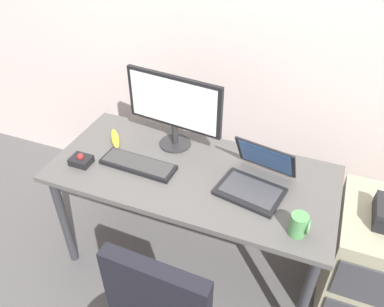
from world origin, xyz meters
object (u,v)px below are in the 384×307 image
object	(u,v)px
laptop	(256,179)
coffee_mug	(299,225)
file_cabinet	(370,265)
keyboard	(138,164)
banana	(115,139)
trackball_mouse	(81,160)
monitor_main	(174,106)

from	to	relation	value
laptop	coffee_mug	size ratio (longest dim) A/B	3.47
file_cabinet	coffee_mug	xyz separation A→B (m)	(-0.39, -0.26, 0.42)
keyboard	banana	xyz separation A→B (m)	(-0.23, 0.15, 0.01)
banana	keyboard	bearing A→B (deg)	-33.74
banana	trackball_mouse	bearing A→B (deg)	-104.62
file_cabinet	coffee_mug	world-z (taller)	coffee_mug
file_cabinet	monitor_main	bearing A→B (deg)	172.73
trackball_mouse	coffee_mug	distance (m)	1.17
trackball_mouse	banana	xyz separation A→B (m)	(0.06, 0.25, -0.00)
file_cabinet	banana	world-z (taller)	banana
file_cabinet	banana	distance (m)	1.54
file_cabinet	trackball_mouse	xyz separation A→B (m)	(-1.56, -0.20, 0.39)
laptop	trackball_mouse	size ratio (longest dim) A/B	3.42
keyboard	laptop	bearing A→B (deg)	6.68
keyboard	coffee_mug	distance (m)	0.88
keyboard	coffee_mug	size ratio (longest dim) A/B	3.82
keyboard	coffee_mug	world-z (taller)	coffee_mug
monitor_main	banana	distance (m)	0.42
monitor_main	keyboard	world-z (taller)	monitor_main
coffee_mug	banana	bearing A→B (deg)	164.10
trackball_mouse	laptop	bearing A→B (deg)	10.14
file_cabinet	trackball_mouse	distance (m)	1.62
laptop	trackball_mouse	bearing A→B (deg)	-169.86
laptop	file_cabinet	bearing A→B (deg)	3.01
banana	file_cabinet	bearing A→B (deg)	-1.85
trackball_mouse	keyboard	bearing A→B (deg)	17.14
file_cabinet	banana	bearing A→B (deg)	178.15
monitor_main	keyboard	distance (m)	0.37
coffee_mug	banana	xyz separation A→B (m)	(-1.10, 0.31, -0.03)
keyboard	monitor_main	bearing A→B (deg)	67.60
file_cabinet	keyboard	bearing A→B (deg)	-175.18
file_cabinet	coffee_mug	distance (m)	0.63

